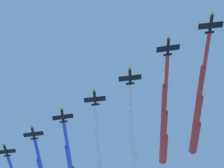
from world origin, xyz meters
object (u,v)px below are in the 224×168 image
at_px(jet_port_mid, 132,145).
at_px(jet_starboard_mid, 102,164).
at_px(jet_port_inner, 198,114).
at_px(jet_starboard_inner, 164,127).

xyz_separation_m(jet_port_mid, jet_starboard_mid, (20.26, -1.15, -0.01)).
bearing_deg(jet_starboard_mid, jet_port_inner, -175.37).
bearing_deg(jet_port_inner, jet_starboard_mid, 4.63).
bearing_deg(jet_port_mid, jet_port_inner, -170.44).
height_order(jet_starboard_inner, jet_port_mid, jet_starboard_inner).
relative_size(jet_port_inner, jet_port_mid, 1.09).
distance_m(jet_port_inner, jet_port_mid, 32.38).
relative_size(jet_starboard_inner, jet_port_mid, 1.08).
distance_m(jet_starboard_inner, jet_port_mid, 15.93).
distance_m(jet_port_mid, jet_starboard_mid, 20.29).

